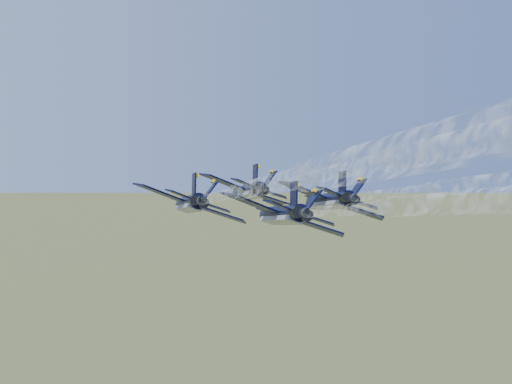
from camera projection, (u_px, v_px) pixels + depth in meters
jet_lead at (248, 191)px, 109.28m from camera, size 13.03×18.85×6.15m
jet_left at (190, 203)px, 96.37m from camera, size 13.03×18.85×6.15m
jet_right at (328, 200)px, 99.02m from camera, size 13.03×18.85×6.15m
jet_slot at (282, 214)px, 86.69m from camera, size 13.03×18.85×6.15m
smoke_trail_lead at (361, 261)px, 60.78m from camera, size 28.60×62.66×2.39m
smoke_trail_left at (275, 303)px, 47.87m from camera, size 28.60×62.66×2.39m
smoke_trail_slot at (505, 354)px, 38.19m from camera, size 28.60×62.66×2.39m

